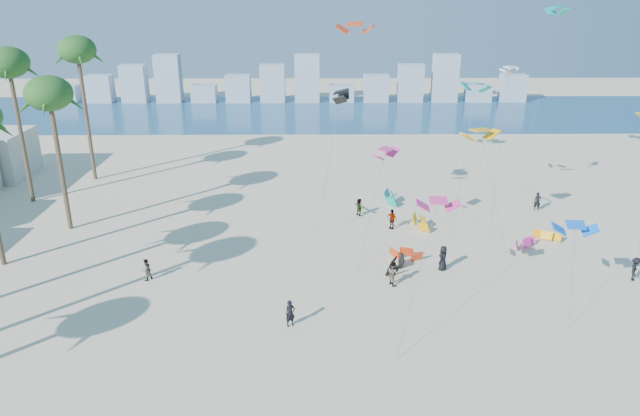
{
  "coord_description": "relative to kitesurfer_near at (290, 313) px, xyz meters",
  "views": [
    {
      "loc": [
        2.56,
        -24.73,
        20.08
      ],
      "look_at": [
        3.0,
        16.0,
        4.5
      ],
      "focal_mm": 33.04,
      "sensor_mm": 36.0,
      "label": 1
    }
  ],
  "objects": [
    {
      "name": "distant_skyline",
      "position": [
        -2.24,
        74.9,
        2.21
      ],
      "size": [
        85.0,
        3.0,
        8.4
      ],
      "color": "#9EADBF",
      "rests_on": "ground"
    },
    {
      "name": "flying_kites",
      "position": [
        12.88,
        16.43,
        10.83
      ],
      "size": [
        29.3,
        31.64,
        18.53
      ],
      "color": "#EA348F",
      "rests_on": "ground"
    },
    {
      "name": "kitesurfer_near",
      "position": [
        0.0,
        0.0,
        0.0
      ],
      "size": [
        0.76,
        0.66,
        1.76
      ],
      "primitive_type": "imported",
      "rotation": [
        0.0,
        0.0,
        0.44
      ],
      "color": "black",
      "rests_on": "ground"
    },
    {
      "name": "kitesurfer_mid",
      "position": [
        7.09,
        5.35,
        -0.01
      ],
      "size": [
        0.97,
        1.06,
        1.75
      ],
      "primitive_type": "imported",
      "rotation": [
        0.0,
        0.0,
        2.03
      ],
      "color": "gray",
      "rests_on": "ground"
    },
    {
      "name": "kitesurfers_far",
      "position": [
        10.59,
        11.52,
        -0.0
      ],
      "size": [
        36.25,
        14.97,
        1.92
      ],
      "color": "black",
      "rests_on": "ground"
    },
    {
      "name": "ground",
      "position": [
        -1.05,
        -7.1,
        -0.88
      ],
      "size": [
        220.0,
        220.0,
        0.0
      ],
      "primitive_type": "plane",
      "color": "beige",
      "rests_on": "ground"
    },
    {
      "name": "grounded_kites",
      "position": [
        11.53,
        14.16,
        -0.43
      ],
      "size": [
        15.94,
        17.9,
        1.0
      ],
      "color": "red",
      "rests_on": "ground"
    },
    {
      "name": "ocean",
      "position": [
        -1.05,
        64.9,
        -0.88
      ],
      "size": [
        220.0,
        220.0,
        0.0
      ],
      "primitive_type": "plane",
      "color": "navy",
      "rests_on": "ground"
    }
  ]
}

